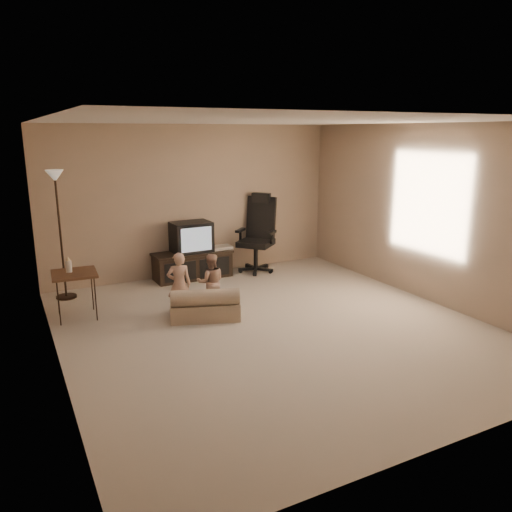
{
  "coord_description": "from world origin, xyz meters",
  "views": [
    {
      "loc": [
        -2.86,
        -5.11,
        2.39
      ],
      "look_at": [
        0.07,
        0.6,
        0.78
      ],
      "focal_mm": 35.0,
      "sensor_mm": 36.0,
      "label": 1
    }
  ],
  "objects_px": {
    "office_chair": "(258,244)",
    "floor_lamp": "(58,206)",
    "tv_stand": "(193,255)",
    "toddler_right": "(211,282)",
    "side_table": "(74,274)",
    "toddler_left": "(179,285)",
    "child_sofa": "(205,306)"
  },
  "relations": [
    {
      "from": "office_chair",
      "to": "floor_lamp",
      "type": "height_order",
      "value": "floor_lamp"
    },
    {
      "from": "tv_stand",
      "to": "office_chair",
      "type": "relative_size",
      "value": 0.99
    },
    {
      "from": "tv_stand",
      "to": "toddler_right",
      "type": "relative_size",
      "value": 1.69
    },
    {
      "from": "tv_stand",
      "to": "office_chair",
      "type": "xyz_separation_m",
      "value": [
        1.17,
        -0.08,
        0.09
      ]
    },
    {
      "from": "side_table",
      "to": "toddler_right",
      "type": "distance_m",
      "value": 1.78
    },
    {
      "from": "toddler_left",
      "to": "toddler_right",
      "type": "distance_m",
      "value": 0.46
    },
    {
      "from": "floor_lamp",
      "to": "toddler_left",
      "type": "height_order",
      "value": "floor_lamp"
    },
    {
      "from": "office_chair",
      "to": "floor_lamp",
      "type": "distance_m",
      "value": 3.31
    },
    {
      "from": "child_sofa",
      "to": "toddler_right",
      "type": "xyz_separation_m",
      "value": [
        0.2,
        0.29,
        0.22
      ]
    },
    {
      "from": "office_chair",
      "to": "floor_lamp",
      "type": "xyz_separation_m",
      "value": [
        -3.19,
        -0.03,
        0.88
      ]
    },
    {
      "from": "side_table",
      "to": "floor_lamp",
      "type": "relative_size",
      "value": 0.44
    },
    {
      "from": "floor_lamp",
      "to": "child_sofa",
      "type": "xyz_separation_m",
      "value": [
        1.51,
        -1.73,
        -1.19
      ]
    },
    {
      "from": "child_sofa",
      "to": "office_chair",
      "type": "bearing_deg",
      "value": 65.4
    },
    {
      "from": "child_sofa",
      "to": "side_table",
      "type": "bearing_deg",
      "value": 169.97
    },
    {
      "from": "tv_stand",
      "to": "office_chair",
      "type": "bearing_deg",
      "value": -5.49
    },
    {
      "from": "side_table",
      "to": "office_chair",
      "type": "bearing_deg",
      "value": 16.4
    },
    {
      "from": "tv_stand",
      "to": "toddler_left",
      "type": "xyz_separation_m",
      "value": [
        -0.77,
        -1.59,
        0.04
      ]
    },
    {
      "from": "child_sofa",
      "to": "tv_stand",
      "type": "bearing_deg",
      "value": 93.65
    },
    {
      "from": "office_chair",
      "to": "side_table",
      "type": "height_order",
      "value": "office_chair"
    },
    {
      "from": "tv_stand",
      "to": "toddler_right",
      "type": "height_order",
      "value": "tv_stand"
    },
    {
      "from": "office_chair",
      "to": "child_sofa",
      "type": "relative_size",
      "value": 1.35
    },
    {
      "from": "side_table",
      "to": "toddler_right",
      "type": "relative_size",
      "value": 1.05
    },
    {
      "from": "side_table",
      "to": "floor_lamp",
      "type": "height_order",
      "value": "floor_lamp"
    },
    {
      "from": "office_chair",
      "to": "toddler_left",
      "type": "bearing_deg",
      "value": -93.55
    },
    {
      "from": "child_sofa",
      "to": "toddler_right",
      "type": "relative_size",
      "value": 1.27
    },
    {
      "from": "office_chair",
      "to": "toddler_right",
      "type": "relative_size",
      "value": 1.71
    },
    {
      "from": "child_sofa",
      "to": "toddler_right",
      "type": "distance_m",
      "value": 0.42
    },
    {
      "from": "floor_lamp",
      "to": "child_sofa",
      "type": "bearing_deg",
      "value": -48.8
    },
    {
      "from": "office_chair",
      "to": "toddler_right",
      "type": "bearing_deg",
      "value": -86.6
    },
    {
      "from": "toddler_left",
      "to": "toddler_right",
      "type": "bearing_deg",
      "value": -160.74
    },
    {
      "from": "office_chair",
      "to": "floor_lamp",
      "type": "relative_size",
      "value": 0.72
    },
    {
      "from": "floor_lamp",
      "to": "toddler_right",
      "type": "height_order",
      "value": "floor_lamp"
    }
  ]
}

